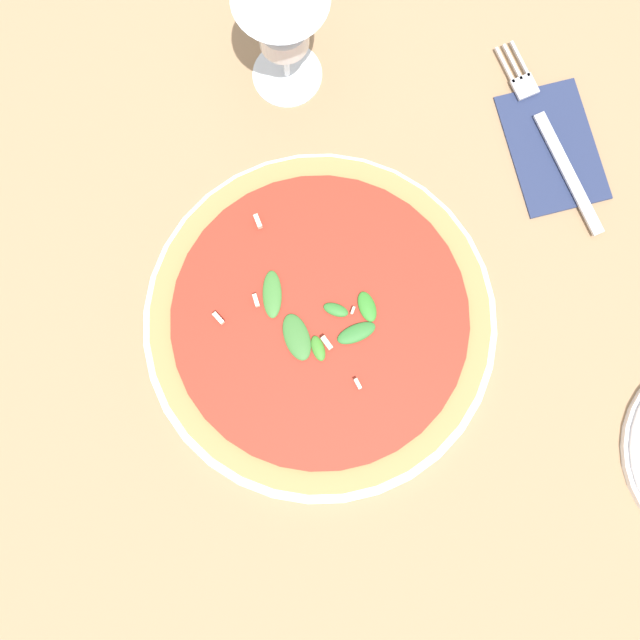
% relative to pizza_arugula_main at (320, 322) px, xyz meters
% --- Properties ---
extents(ground_plane, '(6.00, 6.00, 0.00)m').
position_rel_pizza_arugula_main_xyz_m(ground_plane, '(-0.02, 0.03, -0.02)').
color(ground_plane, '#9E7A56').
extents(pizza_arugula_main, '(0.36, 0.36, 0.05)m').
position_rel_pizza_arugula_main_xyz_m(pizza_arugula_main, '(0.00, 0.00, 0.00)').
color(pizza_arugula_main, white).
rests_on(pizza_arugula_main, ground_plane).
extents(wine_glass, '(0.09, 0.09, 0.14)m').
position_rel_pizza_arugula_main_xyz_m(wine_glass, '(0.25, -0.11, 0.08)').
color(wine_glass, white).
rests_on(wine_glass, ground_plane).
extents(napkin, '(0.16, 0.12, 0.01)m').
position_rel_pizza_arugula_main_xyz_m(napkin, '(0.04, -0.31, -0.01)').
color(napkin, navy).
rests_on(napkin, ground_plane).
extents(fork, '(0.23, 0.04, 0.00)m').
position_rel_pizza_arugula_main_xyz_m(fork, '(0.05, -0.31, -0.01)').
color(fork, silver).
rests_on(fork, ground_plane).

